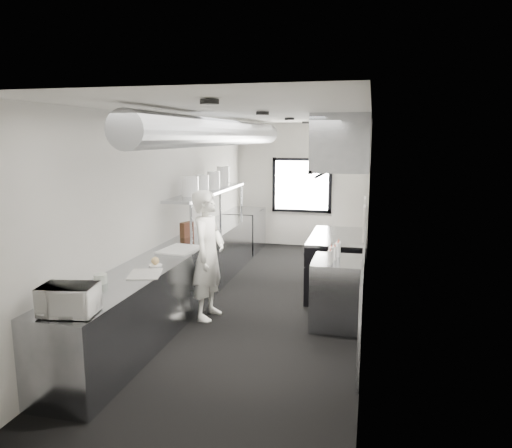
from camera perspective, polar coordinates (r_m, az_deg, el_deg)
The scene contains 35 objects.
floor at distance 7.49m, azimuth 0.91°, elevation -9.11°, with size 3.00×8.00×0.01m, color black.
ceiling at distance 7.07m, azimuth 0.97°, elevation 12.83°, with size 3.00×8.00×0.01m, color beige.
wall_back at distance 11.06m, azimuth 5.45°, elevation 4.59°, with size 3.00×0.02×2.80m, color #BBB9B1.
wall_front at distance 3.45m, azimuth -13.77°, elevation -8.34°, with size 3.00×0.02×2.80m, color #BBB9B1.
wall_left at distance 7.61m, azimuth -10.16°, elevation 1.92°, with size 0.02×8.00×2.80m, color #BBB9B1.
wall_right at distance 6.98m, azimuth 13.05°, elevation 1.07°, with size 0.02×8.00×2.80m, color #BBB9B1.
wall_cladding at distance 7.45m, azimuth 12.66°, elevation -5.03°, with size 0.03×5.50×1.10m, color gray.
hvac_duct at distance 7.63m, azimuth -3.60°, elevation 10.75°, with size 0.40×0.40×6.40m, color #919398.
service_window at distance 11.02m, azimuth 5.43°, elevation 4.58°, with size 1.36×0.05×1.25m.
exhaust_hood at distance 7.61m, azimuth 10.33°, elevation 9.40°, with size 0.81×2.20×0.88m.
prep_counter at distance 7.23m, azimuth -8.95°, elevation -6.21°, with size 0.70×6.00×0.90m, color gray.
pass_shelf at distance 8.40m, azimuth -5.53°, elevation 3.74°, with size 0.45×3.00×0.68m.
range at distance 7.87m, azimuth 9.46°, elevation -4.70°, with size 0.88×1.60×0.94m.
bottle_station at distance 6.53m, azimuth 9.55°, elevation -8.02°, with size 0.65×0.80×0.90m, color gray.
far_work_table at distance 10.64m, azimuth -1.39°, elevation -0.76°, with size 0.70×1.20×0.90m, color gray.
notice_sheet_a at distance 5.76m, azimuth 12.71°, elevation 1.20°, with size 0.02×0.28×0.38m, color white.
notice_sheet_b at distance 5.43m, azimuth 12.63°, elevation 0.12°, with size 0.02×0.28×0.38m, color white.
line_cook at distance 6.64m, azimuth -5.68°, elevation -3.66°, with size 0.65×0.43×1.78m, color white.
microwave at distance 4.71m, azimuth -21.30°, elevation -8.36°, with size 0.45×0.35×0.27m, color white.
deli_tub_a at distance 5.21m, azimuth -20.63°, elevation -7.46°, with size 0.16×0.16×0.11m, color beige.
deli_tub_b at distance 5.58m, azimuth -17.92°, elevation -6.18°, with size 0.14×0.14×0.10m, color beige.
newspaper at distance 5.80m, azimuth -12.99°, elevation -5.79°, with size 0.36×0.44×0.01m, color silver.
small_plate at distance 6.16m, azimuth -11.82°, elevation -4.79°, with size 0.17×0.17×0.01m, color white.
pastry at distance 6.14m, azimuth -11.84°, elevation -4.29°, with size 0.10×0.10×0.10m, color #DEB875.
cutting_board at distance 6.93m, azimuth -9.00°, elevation -2.99°, with size 0.47×0.62×0.02m, color white.
knife_block at distance 7.79m, azimuth -8.19°, elevation -0.66°, with size 0.10×0.22×0.24m, color #5A2F1F.
plate_stack_a at distance 7.61m, azimuth -7.81°, elevation 4.46°, with size 0.27×0.27×0.31m, color white.
plate_stack_b at distance 8.08m, azimuth -6.41°, elevation 4.77°, with size 0.23×0.23×0.30m, color white.
plate_stack_c at distance 8.58m, azimuth -5.02°, elevation 5.17°, with size 0.22×0.22×0.32m, color white.
plate_stack_d at distance 9.16m, azimuth -3.90°, elevation 5.68°, with size 0.24×0.24×0.37m, color white.
squeeze_bottle_a at distance 6.12m, azimuth 8.74°, elevation -3.97°, with size 0.06×0.06×0.18m, color white.
squeeze_bottle_b at distance 6.24m, azimuth 8.87°, elevation -3.61°, with size 0.07×0.07×0.20m, color white.
squeeze_bottle_c at distance 6.37m, azimuth 9.30°, elevation -3.43°, with size 0.06×0.06×0.18m, color white.
squeeze_bottle_d at distance 6.53m, azimuth 9.65°, elevation -3.04°, with size 0.06×0.06×0.19m, color white.
squeeze_bottle_e at distance 6.67m, azimuth 9.73°, elevation -2.81°, with size 0.06×0.06×0.18m, color white.
Camera 1 is at (1.53, -6.90, 2.48)m, focal length 33.80 mm.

